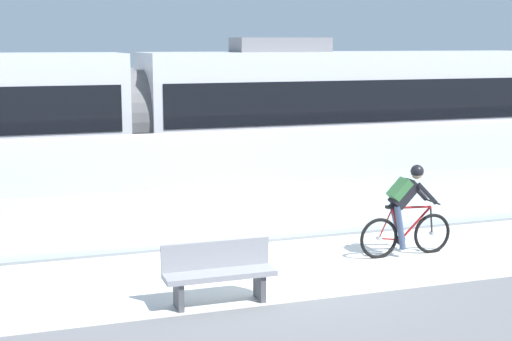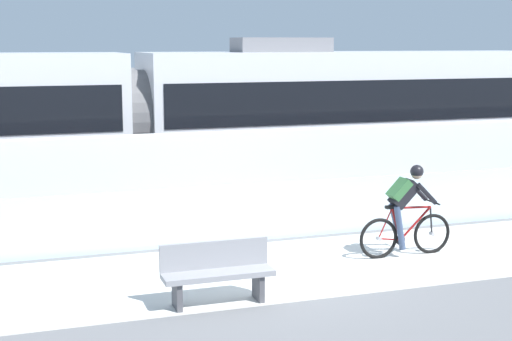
% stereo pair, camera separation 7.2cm
% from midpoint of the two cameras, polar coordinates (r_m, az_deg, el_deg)
% --- Properties ---
extents(ground_plane, '(200.00, 200.00, 0.00)m').
position_cam_midpoint_polar(ground_plane, '(12.62, 1.66, -7.42)').
color(ground_plane, slate).
extents(bike_path_deck, '(32.00, 3.20, 0.01)m').
position_cam_midpoint_polar(bike_path_deck, '(12.61, 1.66, -7.40)').
color(bike_path_deck, silver).
rests_on(bike_path_deck, ground).
extents(glass_parapet, '(32.00, 0.05, 1.09)m').
position_cam_midpoint_polar(glass_parapet, '(14.17, -0.93, -3.24)').
color(glass_parapet, silver).
rests_on(glass_parapet, ground).
extents(concrete_barrier_wall, '(32.00, 0.36, 1.87)m').
position_cam_midpoint_polar(concrete_barrier_wall, '(15.78, -2.92, -0.47)').
color(concrete_barrier_wall, silver).
rests_on(concrete_barrier_wall, ground).
extents(tram_rail_near, '(32.00, 0.08, 0.01)m').
position_cam_midpoint_polar(tram_rail_near, '(18.31, -5.01, -2.04)').
color(tram_rail_near, '#595654').
rests_on(tram_rail_near, ground).
extents(tram_rail_far, '(32.00, 0.08, 0.01)m').
position_cam_midpoint_polar(tram_rail_far, '(19.69, -6.00, -1.23)').
color(tram_rail_far, '#595654').
rests_on(tram_rail_far, ground).
extents(tram, '(22.56, 2.54, 3.81)m').
position_cam_midpoint_polar(tram, '(18.50, -9.07, 3.92)').
color(tram, silver).
rests_on(tram, ground).
extents(cyclist_on_bike, '(1.77, 0.58, 1.61)m').
position_cam_midpoint_polar(cyclist_on_bike, '(13.41, 11.36, -3.05)').
color(cyclist_on_bike, black).
rests_on(cyclist_on_bike, ground).
extents(bench, '(1.60, 0.45, 0.89)m').
position_cam_midpoint_polar(bench, '(10.90, -2.76, -7.56)').
color(bench, gray).
rests_on(bench, ground).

